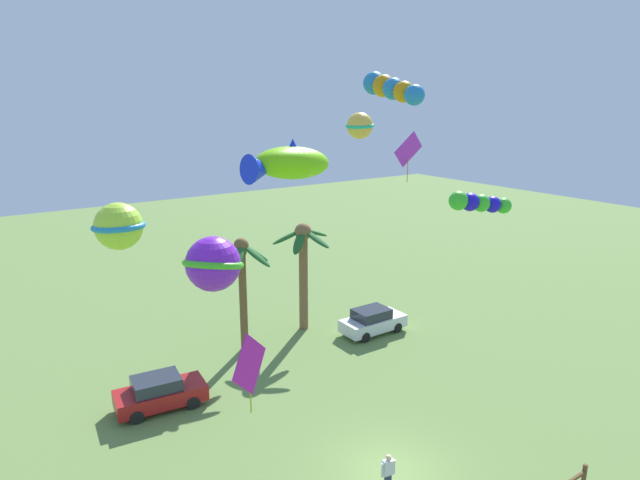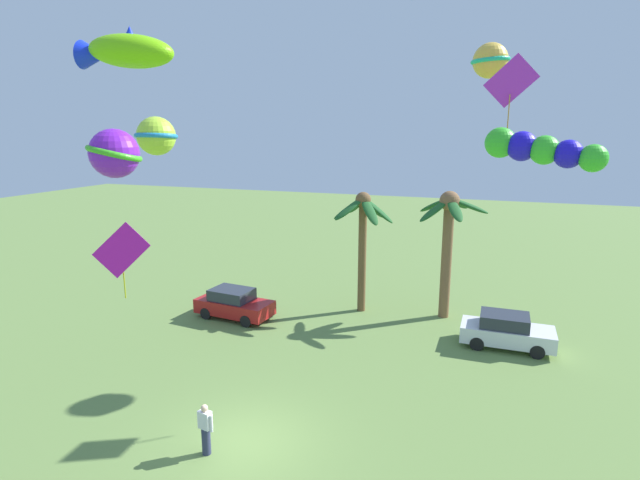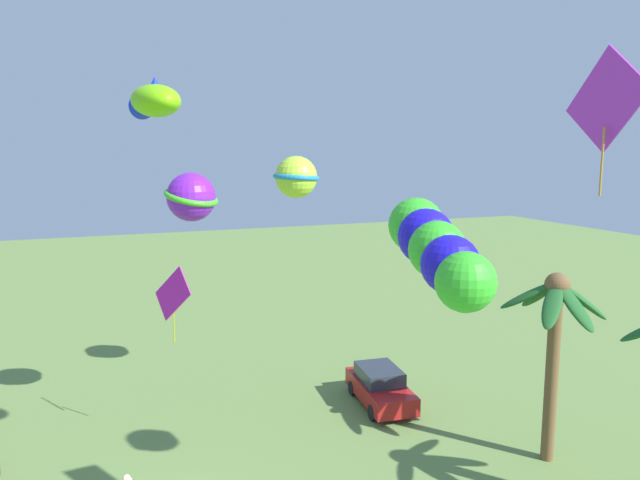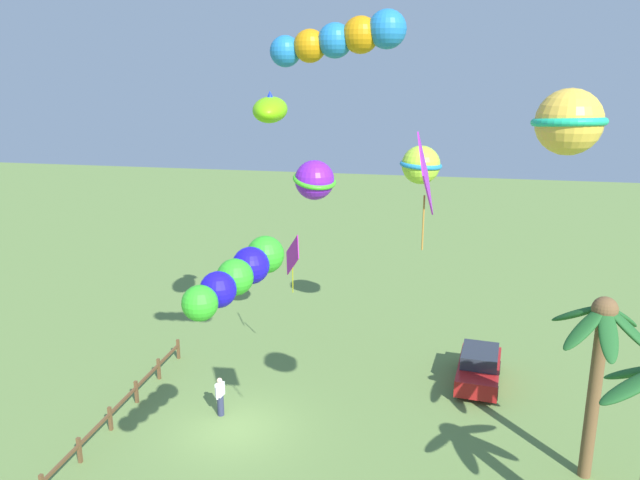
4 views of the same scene
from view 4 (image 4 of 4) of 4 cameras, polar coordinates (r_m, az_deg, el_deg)
name	(u,v)px [view 4 (image 4 of 4)]	position (r m, az deg, el deg)	size (l,w,h in m)	color
ground_plane	(234,429)	(24.86, -7.76, -16.65)	(120.00, 120.00, 0.00)	olive
palm_tree_1	(600,345)	(21.85, 24.06, -8.72)	(3.28, 3.12, 6.32)	brown
rail_fence	(124,402)	(26.32, -17.38, -13.86)	(10.38, 0.12, 0.95)	brown
parked_car_0	(479,367)	(28.24, 14.22, -11.13)	(4.06, 2.10, 1.51)	#A51919
spectator_0	(220,396)	(25.41, -9.04, -13.81)	(0.54, 0.29, 1.59)	#2D3351
kite_ball_0	(569,122)	(14.04, 21.64, 9.92)	(2.01, 2.01, 1.37)	gold
kite_ball_1	(421,165)	(27.47, 9.13, 6.74)	(1.85, 1.86, 1.65)	#B1E636
kite_diamond_2	(292,256)	(26.81, -2.51, -1.45)	(1.66, 0.97, 2.62)	#C21BA7
kite_ball_3	(315,180)	(26.54, -0.50, 5.46)	(2.60, 2.60, 1.68)	purple
kite_diamond_4	(425,176)	(13.18, 9.53, 5.74)	(1.81, 0.40, 2.50)	#B12AD0
kite_tube_5	(342,39)	(16.58, 1.97, 17.75)	(1.06, 3.52, 1.39)	#1F76BE
kite_tube_6	(239,274)	(13.59, -7.34, -3.08)	(3.09, 1.48, 1.16)	green
kite_fish_7	(271,109)	(24.66, -4.49, 11.73)	(3.09, 1.72, 1.26)	#75D60F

